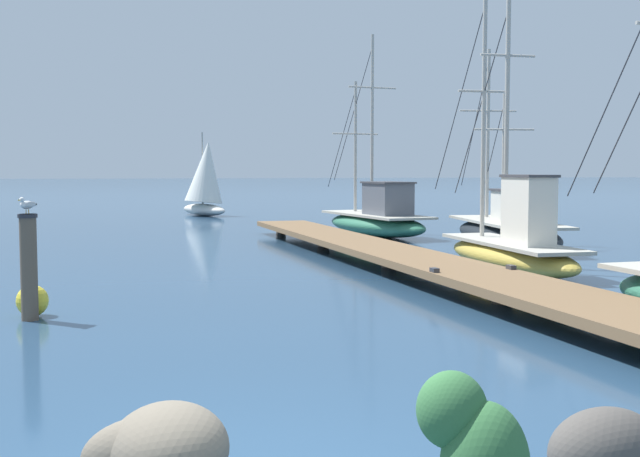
# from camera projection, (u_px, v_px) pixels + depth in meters

# --- Properties ---
(floating_dock) EXTENTS (3.50, 22.28, 0.53)m
(floating_dock) POSITION_uv_depth(u_px,v_px,m) (389.00, 252.00, 19.53)
(floating_dock) COLOR brown
(floating_dock) RESTS_ON ground
(fishing_boat_1) EXTENTS (2.66, 8.08, 6.15)m
(fishing_boat_1) POSITION_uv_depth(u_px,v_px,m) (508.00, 230.00, 24.04)
(fishing_boat_1) COLOR black
(fishing_boat_1) RESTS_ON ground
(fishing_boat_2) EXTENTS (1.62, 7.58, 6.76)m
(fishing_boat_2) POSITION_uv_depth(u_px,v_px,m) (513.00, 245.00, 18.53)
(fishing_boat_2) COLOR gold
(fishing_boat_2) RESTS_ON ground
(fishing_boat_3) EXTENTS (3.17, 7.38, 7.09)m
(fishing_boat_3) POSITION_uv_depth(u_px,v_px,m) (377.00, 219.00, 28.52)
(fishing_boat_3) COLOR #337556
(fishing_boat_3) RESTS_ON ground
(mooring_piling) EXTENTS (0.30, 0.30, 1.67)m
(mooring_piling) POSITION_uv_depth(u_px,v_px,m) (29.00, 265.00, 12.65)
(mooring_piling) COLOR brown
(mooring_piling) RESTS_ON ground
(perched_seagull) EXTENTS (0.27, 0.34, 0.27)m
(perched_seagull) POSITION_uv_depth(u_px,v_px,m) (27.00, 204.00, 12.59)
(perched_seagull) COLOR gold
(perched_seagull) RESTS_ON mooring_piling
(shore_rock_near_left) EXTENTS (1.17, 1.23, 0.66)m
(shore_rock_near_left) POSITION_uv_depth(u_px,v_px,m) (159.00, 456.00, 5.87)
(shore_rock_near_left) COLOR #6F6556
(shore_rock_near_left) RESTS_ON ground
(mooring_buoy) EXTENTS (0.51, 0.51, 0.58)m
(mooring_buoy) POSITION_uv_depth(u_px,v_px,m) (32.00, 301.00, 13.02)
(mooring_buoy) COLOR yellow
(mooring_buoy) RESTS_ON ground
(distant_sailboat) EXTENTS (2.82, 3.91, 4.22)m
(distant_sailboat) POSITION_uv_depth(u_px,v_px,m) (205.00, 179.00, 40.84)
(distant_sailboat) COLOR silver
(distant_sailboat) RESTS_ON ground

